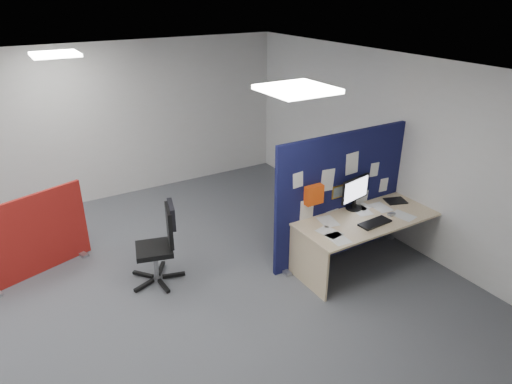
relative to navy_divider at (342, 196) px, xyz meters
name	(u,v)px	position (x,y,z in m)	size (l,w,h in m)	color
floor	(89,333)	(-3.46, 0.10, -0.90)	(9.00, 9.00, 0.00)	#54565B
ceiling	(41,90)	(-3.46, 0.10, 1.80)	(9.00, 7.00, 0.02)	white
wall_back	(26,135)	(-3.46, 3.60, 0.45)	(9.00, 0.02, 2.70)	silver
wall_right	(395,150)	(1.04, 0.10, 0.45)	(0.02, 7.00, 2.70)	silver
ceiling_lights	(68,77)	(-3.13, 0.77, 1.77)	(4.10, 4.10, 0.04)	white
navy_divider	(342,196)	(0.00, 0.00, 0.00)	(2.18, 0.30, 1.80)	#10113C
main_desk	(364,226)	(0.12, -0.35, -0.33)	(1.99, 0.89, 0.73)	tan
monitor_main	(355,192)	(0.12, -0.12, 0.08)	(0.52, 0.22, 0.46)	black
keyboard	(375,223)	(0.06, -0.59, -0.16)	(0.45, 0.18, 0.03)	black
mouse	(391,214)	(0.42, -0.53, -0.16)	(0.10, 0.06, 0.03)	#A3A4A8
paper_tray	(395,201)	(0.79, -0.25, -0.16)	(0.28, 0.22, 0.01)	black
red_divider	(33,237)	(-3.75, 1.66, -0.36)	(1.42, 0.53, 1.11)	maroon
office_chair	(162,239)	(-2.36, 0.65, -0.30)	(0.70, 0.68, 1.06)	black
desk_papers	(358,218)	(-0.02, -0.37, -0.17)	(1.39, 0.87, 0.00)	white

